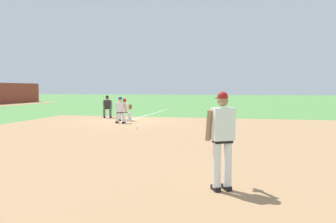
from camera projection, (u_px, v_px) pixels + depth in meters
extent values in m
plane|color=#518942|center=(128.00, 121.00, 19.20)|extent=(160.00, 160.00, 0.00)
cube|color=#A87F56|center=(151.00, 138.00, 12.66)|extent=(18.00, 18.00, 0.01)
cube|color=white|center=(152.00, 114.00, 24.62)|extent=(11.12, 0.10, 0.00)
cube|color=white|center=(128.00, 120.00, 19.20)|extent=(0.38, 0.38, 0.09)
sphere|color=white|center=(136.00, 128.00, 15.58)|extent=(0.07, 0.07, 0.07)
cube|color=black|center=(216.00, 188.00, 6.14)|extent=(0.28, 0.21, 0.09)
cylinder|color=white|center=(217.00, 165.00, 6.07)|extent=(0.15, 0.15, 0.84)
cube|color=black|center=(226.00, 187.00, 6.19)|extent=(0.28, 0.21, 0.09)
cylinder|color=white|center=(228.00, 164.00, 6.12)|extent=(0.15, 0.15, 0.84)
cube|color=black|center=(223.00, 141.00, 6.06)|extent=(0.33, 0.39, 0.06)
cube|color=white|center=(223.00, 124.00, 6.04)|extent=(0.39, 0.47, 0.60)
sphere|color=#9E7051|center=(223.00, 101.00, 6.03)|extent=(0.21, 0.21, 0.21)
sphere|color=maroon|center=(223.00, 97.00, 6.02)|extent=(0.20, 0.20, 0.20)
cube|color=maroon|center=(221.00, 98.00, 6.11)|extent=(0.17, 0.20, 0.02)
cylinder|color=#9E7051|center=(209.00, 125.00, 6.05)|extent=(0.21, 0.17, 0.59)
cylinder|color=#9E7051|center=(228.00, 117.00, 6.38)|extent=(0.51, 0.32, 0.41)
ellipsoid|color=brown|center=(226.00, 125.00, 6.48)|extent=(0.36, 0.31, 0.34)
cube|color=black|center=(130.00, 120.00, 19.49)|extent=(0.28, 0.22, 0.09)
cylinder|color=white|center=(130.00, 116.00, 19.51)|extent=(0.15, 0.15, 0.40)
cube|color=black|center=(120.00, 120.00, 19.33)|extent=(0.28, 0.22, 0.09)
cylinder|color=white|center=(120.00, 116.00, 19.36)|extent=(0.15, 0.15, 0.40)
cube|color=black|center=(125.00, 112.00, 19.42)|extent=(0.33, 0.39, 0.06)
cube|color=white|center=(125.00, 108.00, 19.40)|extent=(0.40, 0.47, 0.52)
sphere|color=brown|center=(125.00, 101.00, 19.35)|extent=(0.21, 0.21, 0.21)
sphere|color=maroon|center=(125.00, 100.00, 19.35)|extent=(0.20, 0.20, 0.20)
cube|color=maroon|center=(125.00, 100.00, 19.26)|extent=(0.18, 0.20, 0.02)
cylinder|color=brown|center=(130.00, 105.00, 19.05)|extent=(0.56, 0.35, 0.24)
cylinder|color=brown|center=(121.00, 109.00, 19.24)|extent=(0.25, 0.19, 0.58)
ellipsoid|color=brown|center=(130.00, 107.00, 18.85)|extent=(0.29, 0.28, 0.35)
cube|color=black|center=(117.00, 122.00, 18.08)|extent=(0.26, 0.11, 0.09)
cylinder|color=white|center=(117.00, 117.00, 18.02)|extent=(0.15, 0.15, 0.50)
cube|color=black|center=(124.00, 122.00, 17.99)|extent=(0.26, 0.11, 0.09)
cylinder|color=white|center=(124.00, 117.00, 17.94)|extent=(0.15, 0.15, 0.50)
cube|color=black|center=(120.00, 112.00, 17.96)|extent=(0.20, 0.34, 0.06)
cube|color=white|center=(120.00, 107.00, 17.94)|extent=(0.24, 0.40, 0.54)
sphere|color=tan|center=(120.00, 100.00, 17.93)|extent=(0.21, 0.21, 0.21)
sphere|color=navy|center=(120.00, 99.00, 17.93)|extent=(0.20, 0.20, 0.20)
cube|color=navy|center=(121.00, 99.00, 18.02)|extent=(0.11, 0.17, 0.02)
cylinder|color=tan|center=(117.00, 108.00, 18.14)|extent=(0.33, 0.09, 0.56)
cylinder|color=tan|center=(125.00, 108.00, 18.03)|extent=(0.33, 0.09, 0.56)
cube|color=black|center=(111.00, 117.00, 21.37)|extent=(0.28, 0.23, 0.09)
cylinder|color=#515154|center=(110.00, 113.00, 21.39)|extent=(0.15, 0.15, 0.50)
cube|color=black|center=(104.00, 117.00, 21.25)|extent=(0.28, 0.23, 0.09)
cylinder|color=#515154|center=(104.00, 113.00, 21.27)|extent=(0.15, 0.15, 0.50)
cube|color=black|center=(107.00, 109.00, 21.31)|extent=(0.34, 0.39, 0.06)
cube|color=#232326|center=(107.00, 104.00, 21.29)|extent=(0.41, 0.47, 0.54)
sphere|color=brown|center=(107.00, 98.00, 21.24)|extent=(0.21, 0.21, 0.21)
sphere|color=black|center=(107.00, 97.00, 21.24)|extent=(0.20, 0.20, 0.20)
cube|color=black|center=(107.00, 97.00, 21.15)|extent=(0.18, 0.20, 0.02)
cylinder|color=brown|center=(111.00, 105.00, 21.23)|extent=(0.33, 0.24, 0.56)
cylinder|color=brown|center=(104.00, 105.00, 21.07)|extent=(0.33, 0.24, 0.56)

